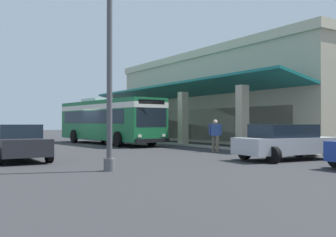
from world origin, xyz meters
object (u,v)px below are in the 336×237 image
object	(u,v)px
transit_bus	(108,118)
parked_sedan_silver	(286,142)
lot_light_pole	(110,37)
potted_palm	(140,132)
parked_sedan_charcoal	(17,142)
pedestrian	(215,134)

from	to	relation	value
transit_bus	parked_sedan_silver	bearing A→B (deg)	5.25
lot_light_pole	potted_palm	bearing A→B (deg)	150.04
transit_bus	potted_palm	xyz separation A→B (m)	(-5.09, 5.25, -1.15)
parked_sedan_charcoal	potted_palm	xyz separation A→B (m)	(-14.87, 13.41, -0.05)
parked_sedan_charcoal	potted_palm	bearing A→B (deg)	137.97
potted_palm	parked_sedan_silver	bearing A→B (deg)	-10.66
pedestrian	lot_light_pole	xyz separation A→B (m)	(4.86, -8.14, 3.34)
parked_sedan_silver	potted_palm	distance (m)	20.78
lot_light_pole	parked_sedan_charcoal	bearing A→B (deg)	-160.76
parked_sedan_charcoal	parked_sedan_silver	world-z (taller)	same
pedestrian	potted_palm	size ratio (longest dim) A/B	0.56
pedestrian	potted_palm	world-z (taller)	potted_palm
parked_sedan_silver	potted_palm	world-z (taller)	potted_palm
transit_bus	parked_sedan_charcoal	distance (m)	12.78
pedestrian	lot_light_pole	bearing A→B (deg)	-59.14
transit_bus	potted_palm	bearing A→B (deg)	134.07
parked_sedan_silver	potted_palm	size ratio (longest dim) A/B	1.50
parked_sedan_silver	potted_palm	xyz separation A→B (m)	(-20.42, 3.84, -0.05)
transit_bus	lot_light_pole	world-z (taller)	lot_light_pole
parked_sedan_silver	lot_light_pole	bearing A→B (deg)	-92.43
parked_sedan_charcoal	lot_light_pole	bearing A→B (deg)	19.24
transit_bus	pedestrian	bearing A→B (deg)	10.11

